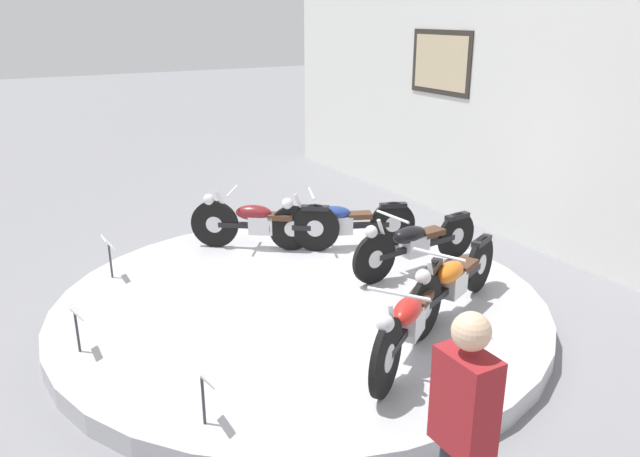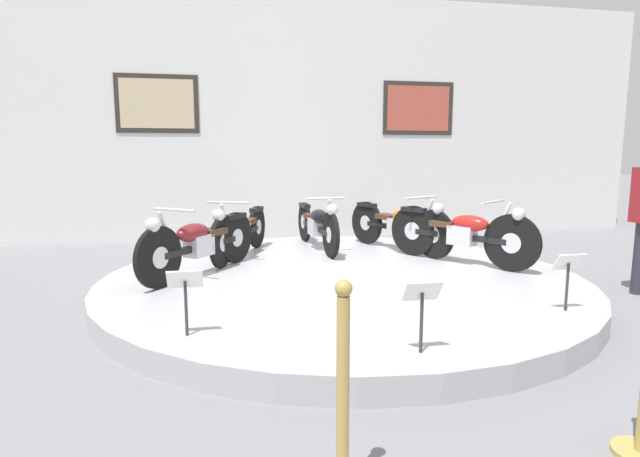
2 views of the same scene
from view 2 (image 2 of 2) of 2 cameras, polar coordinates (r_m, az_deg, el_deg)
name	(u,v)px [view 2 (image 2 of 2)]	position (r m, az deg, el deg)	size (l,w,h in m)	color
ground_plane	(342,292)	(5.78, 2.53, -7.23)	(60.00, 60.00, 0.00)	slate
display_platform	(342,283)	(5.75, 2.54, -6.22)	(5.35, 5.35, 0.21)	#ADADB2
back_wall	(293,119)	(9.47, -3.06, 12.41)	(14.00, 0.22, 4.43)	silver
motorcycle_maroon	(199,241)	(5.77, -13.70, -1.43)	(1.22, 1.64, 0.80)	black
motorcycle_blue	(239,229)	(6.67, -9.19, -0.10)	(0.81, 1.83, 0.78)	black
motorcycle_black	(317,223)	(7.16, -0.30, 0.59)	(0.54, 1.95, 0.78)	black
motorcycle_orange	(400,224)	(7.09, 9.11, 0.54)	(0.87, 1.84, 0.80)	black
motorcycle_red	(462,232)	(6.45, 15.93, -0.36)	(1.21, 1.69, 0.81)	black
info_placard_front_left	(185,288)	(3.87, -15.14, -6.59)	(0.26, 0.11, 0.51)	#333338
info_placard_front_centre	(422,301)	(3.49, 11.59, -8.10)	(0.26, 0.11, 0.51)	#333338
info_placard_front_right	(568,269)	(4.83, 26.51, -4.21)	(0.26, 0.11, 0.51)	#333338
stanchion_post_left_of_entry	(343,425)	(2.43, 2.60, -21.57)	(0.28, 0.28, 1.02)	tan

